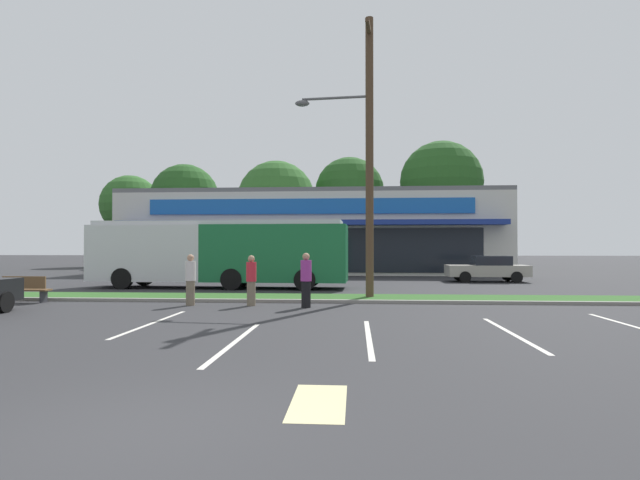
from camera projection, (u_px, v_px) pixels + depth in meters
The scene contains 22 objects.
ground_plane at pixel (127, 435), 5.31m from camera, with size 240.00×240.00×0.00m, color #2D2D30.
grass_median at pixel (293, 298), 19.28m from camera, with size 56.00×2.20×0.12m, color #2D5B23.
curb_lip at pixel (288, 301), 18.06m from camera, with size 56.00×0.24×0.12m, color gray.
parking_stripe_0 at pixel (152, 323), 13.17m from camera, with size 0.12×4.80×0.01m, color silver.
parking_stripe_1 at pixel (235, 342), 10.55m from camera, with size 0.12×4.80×0.01m, color silver.
parking_stripe_2 at pixel (369, 337), 11.14m from camera, with size 0.12×4.80×0.01m, color silver.
parking_stripe_3 at pixel (512, 333), 11.61m from camera, with size 0.12×4.80×0.01m, color silver.
parking_stripe_4 at pixel (635, 327), 12.58m from camera, with size 0.12×4.80×0.01m, color silver.
lot_arrow at pixel (319, 402), 6.44m from camera, with size 0.70×1.60×0.01m, color beige.
storefront_building at pixel (316, 234), 41.61m from camera, with size 28.48×13.90×6.22m.
tree_far_left at pixel (130, 205), 53.21m from camera, with size 6.16×6.16×9.55m.
tree_left at pixel (185, 198), 51.45m from camera, with size 6.86×6.86×10.43m.
tree_mid_left at pixel (276, 200), 48.00m from camera, with size 7.34×7.34×10.18m.
tree_mid at pixel (350, 192), 50.18m from camera, with size 6.86×6.86×10.91m.
tree_mid_right at pixel (441, 182), 48.36m from camera, with size 7.84×7.84×12.13m.
utility_pole at pixel (366, 149), 19.20m from camera, with size 3.05×2.40×10.71m.
city_bus at pixel (219, 252), 24.70m from camera, with size 12.55×2.96×3.25m.
bus_stop_bench at pixel (26, 289), 18.08m from camera, with size 1.60×0.45×0.95m.
car_2 at pixel (488, 269), 29.04m from camera, with size 4.53×1.90×1.49m.
pedestrian_near_bench at pixel (251, 280), 17.14m from camera, with size 0.34×0.34×1.71m.
pedestrian_by_pole at pixel (190, 280), 17.23m from camera, with size 0.35×0.35×1.74m.
pedestrian_mid at pixel (306, 280), 16.61m from camera, with size 0.36×0.36×1.79m.
Camera 1 is at (2.39, -5.19, 1.97)m, focal length 28.46 mm.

